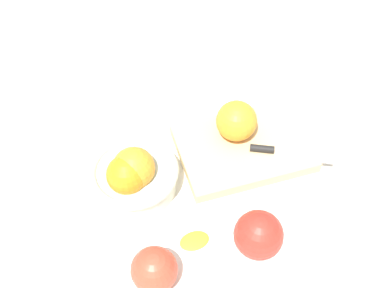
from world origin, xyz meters
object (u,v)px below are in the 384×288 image
cutting_board (243,148)px  apple_front_left (154,270)px  orange_on_board (236,121)px  knife (280,151)px  bowl (133,175)px  apple_front_center (258,235)px

cutting_board → apple_front_left: size_ratio=3.26×
orange_on_board → apple_front_left: orange_on_board is taller
knife → apple_front_left: size_ratio=1.88×
bowl → cutting_board: (0.22, -0.01, -0.03)m
orange_on_board → knife: 0.10m
cutting_board → knife: knife is taller
bowl → orange_on_board: bearing=5.4°
knife → apple_front_left: apple_front_left is taller
apple_front_center → cutting_board: bearing=68.0°
cutting_board → apple_front_left: 0.31m
apple_front_center → bowl: bearing=126.0°
cutting_board → orange_on_board: 0.06m
bowl → apple_front_left: bearing=-100.2°
knife → bowl: bearing=168.6°
cutting_board → apple_front_left: bearing=-145.7°
knife → apple_front_left: (-0.30, -0.13, 0.01)m
apple_front_left → apple_front_center: bearing=-5.2°
bowl → apple_front_center: size_ratio=1.98×
cutting_board → bowl: bearing=177.5°
orange_on_board → cutting_board: bearing=-84.9°
bowl → knife: bearing=-11.4°
apple_front_left → bowl: bearing=79.8°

